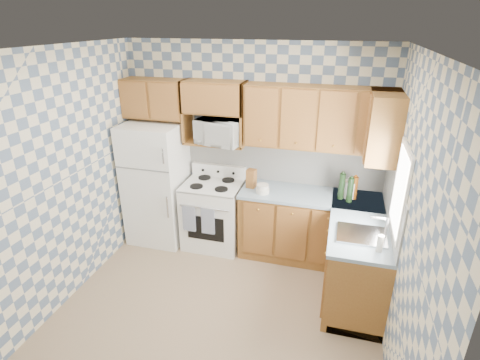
# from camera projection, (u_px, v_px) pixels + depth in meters

# --- Properties ---
(floor) EXTENTS (3.40, 3.40, 0.00)m
(floor) POSITION_uv_depth(u_px,v_px,m) (217.00, 311.00, 4.07)
(floor) COLOR #8E7256
(floor) RESTS_ON ground
(back_wall) EXTENTS (3.40, 0.02, 2.70)m
(back_wall) POSITION_uv_depth(u_px,v_px,m) (253.00, 148.00, 4.95)
(back_wall) COLOR slate
(back_wall) RESTS_ON ground
(right_wall) EXTENTS (0.02, 3.20, 2.70)m
(right_wall) POSITION_uv_depth(u_px,v_px,m) (406.00, 224.00, 3.13)
(right_wall) COLOR slate
(right_wall) RESTS_ON ground
(backsplash_back) EXTENTS (2.60, 0.02, 0.56)m
(backsplash_back) POSITION_uv_depth(u_px,v_px,m) (283.00, 162.00, 4.91)
(backsplash_back) COLOR white
(backsplash_back) RESTS_ON back_wall
(backsplash_right) EXTENTS (0.02, 1.60, 0.56)m
(backsplash_right) POSITION_uv_depth(u_px,v_px,m) (393.00, 199.00, 3.90)
(backsplash_right) COLOR white
(backsplash_right) RESTS_ON right_wall
(refrigerator) EXTENTS (0.75, 0.70, 1.68)m
(refrigerator) POSITION_uv_depth(u_px,v_px,m) (157.00, 183.00, 5.16)
(refrigerator) COLOR white
(refrigerator) RESTS_ON floor
(stove_body) EXTENTS (0.76, 0.65, 0.90)m
(stove_body) POSITION_uv_depth(u_px,v_px,m) (214.00, 215.00, 5.14)
(stove_body) COLOR white
(stove_body) RESTS_ON floor
(cooktop) EXTENTS (0.76, 0.65, 0.02)m
(cooktop) POSITION_uv_depth(u_px,v_px,m) (213.00, 185.00, 4.96)
(cooktop) COLOR silver
(cooktop) RESTS_ON stove_body
(backguard) EXTENTS (0.76, 0.08, 0.17)m
(backguard) POSITION_uv_depth(u_px,v_px,m) (219.00, 170.00, 5.16)
(backguard) COLOR white
(backguard) RESTS_ON cooktop
(dish_towel_left) EXTENTS (0.17, 0.02, 0.37)m
(dish_towel_left) POSITION_uv_depth(u_px,v_px,m) (189.00, 218.00, 4.85)
(dish_towel_left) COLOR navy
(dish_towel_left) RESTS_ON stove_body
(dish_towel_right) EXTENTS (0.17, 0.02, 0.37)m
(dish_towel_right) POSITION_uv_depth(u_px,v_px,m) (208.00, 221.00, 4.78)
(dish_towel_right) COLOR navy
(dish_towel_right) RESTS_ON stove_body
(base_cabinets_back) EXTENTS (1.75, 0.60, 0.88)m
(base_cabinets_back) POSITION_uv_depth(u_px,v_px,m) (309.00, 227.00, 4.85)
(base_cabinets_back) COLOR brown
(base_cabinets_back) RESTS_ON floor
(base_cabinets_right) EXTENTS (0.60, 1.60, 0.88)m
(base_cabinets_right) POSITION_uv_depth(u_px,v_px,m) (355.00, 256.00, 4.27)
(base_cabinets_right) COLOR brown
(base_cabinets_right) RESTS_ON floor
(countertop_back) EXTENTS (1.77, 0.63, 0.04)m
(countertop_back) POSITION_uv_depth(u_px,v_px,m) (311.00, 195.00, 4.66)
(countertop_back) COLOR gray
(countertop_back) RESTS_ON base_cabinets_back
(countertop_right) EXTENTS (0.63, 1.60, 0.04)m
(countertop_right) POSITION_uv_depth(u_px,v_px,m) (360.00, 220.00, 4.09)
(countertop_right) COLOR gray
(countertop_right) RESTS_ON base_cabinets_right
(upper_cabinets_back) EXTENTS (1.75, 0.33, 0.74)m
(upper_cabinets_back) POSITION_uv_depth(u_px,v_px,m) (319.00, 118.00, 4.41)
(upper_cabinets_back) COLOR brown
(upper_cabinets_back) RESTS_ON back_wall
(upper_cabinets_fridge) EXTENTS (0.82, 0.33, 0.50)m
(upper_cabinets_fridge) POSITION_uv_depth(u_px,v_px,m) (155.00, 98.00, 4.87)
(upper_cabinets_fridge) COLOR brown
(upper_cabinets_fridge) RESTS_ON back_wall
(upper_cabinets_right) EXTENTS (0.33, 0.70, 0.74)m
(upper_cabinets_right) POSITION_uv_depth(u_px,v_px,m) (383.00, 126.00, 4.07)
(upper_cabinets_right) COLOR brown
(upper_cabinets_right) RESTS_ON right_wall
(microwave_shelf) EXTENTS (0.80, 0.33, 0.03)m
(microwave_shelf) POSITION_uv_depth(u_px,v_px,m) (215.00, 143.00, 4.89)
(microwave_shelf) COLOR brown
(microwave_shelf) RESTS_ON back_wall
(microwave) EXTENTS (0.64, 0.49, 0.32)m
(microwave) POSITION_uv_depth(u_px,v_px,m) (220.00, 132.00, 4.74)
(microwave) COLOR white
(microwave) RESTS_ON microwave_shelf
(sink) EXTENTS (0.48, 0.40, 0.03)m
(sink) POSITION_uv_depth(u_px,v_px,m) (361.00, 235.00, 3.77)
(sink) COLOR #B7B7BC
(sink) RESTS_ON countertop_right
(window) EXTENTS (0.02, 0.66, 0.86)m
(window) POSITION_uv_depth(u_px,v_px,m) (400.00, 191.00, 3.49)
(window) COLOR white
(window) RESTS_ON right_wall
(bottle_0) EXTENTS (0.07, 0.07, 0.32)m
(bottle_0) POSITION_uv_depth(u_px,v_px,m) (342.00, 186.00, 4.48)
(bottle_0) COLOR black
(bottle_0) RESTS_ON countertop_back
(bottle_1) EXTENTS (0.07, 0.07, 0.30)m
(bottle_1) POSITION_uv_depth(u_px,v_px,m) (350.00, 190.00, 4.41)
(bottle_1) COLOR black
(bottle_1) RESTS_ON countertop_back
(bottle_2) EXTENTS (0.07, 0.07, 0.28)m
(bottle_2) POSITION_uv_depth(u_px,v_px,m) (354.00, 188.00, 4.49)
(bottle_2) COLOR #65300B
(bottle_2) RESTS_ON countertop_back
(knife_block) EXTENTS (0.13, 0.13, 0.24)m
(knife_block) POSITION_uv_depth(u_px,v_px,m) (251.00, 178.00, 4.80)
(knife_block) COLOR brown
(knife_block) RESTS_ON countertop_back
(electric_kettle) EXTENTS (0.16, 0.16, 0.21)m
(electric_kettle) POSITION_uv_depth(u_px,v_px,m) (349.00, 189.00, 4.54)
(electric_kettle) COLOR white
(electric_kettle) RESTS_ON countertop_back
(food_containers) EXTENTS (0.17, 0.17, 0.11)m
(food_containers) POSITION_uv_depth(u_px,v_px,m) (263.00, 189.00, 4.67)
(food_containers) COLOR beige
(food_containers) RESTS_ON countertop_back
(soap_bottle) EXTENTS (0.06, 0.06, 0.17)m
(soap_bottle) POSITION_uv_depth(u_px,v_px,m) (380.00, 243.00, 3.48)
(soap_bottle) COLOR beige
(soap_bottle) RESTS_ON countertop_right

